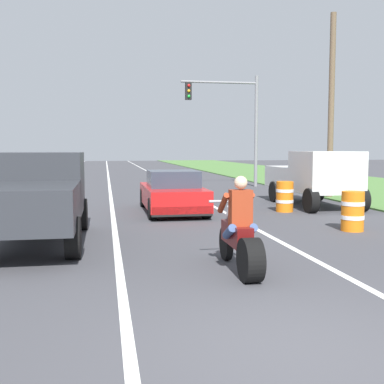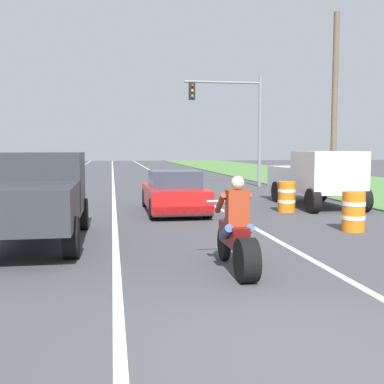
{
  "view_description": "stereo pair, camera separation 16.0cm",
  "coord_description": "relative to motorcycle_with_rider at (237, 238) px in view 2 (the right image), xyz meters",
  "views": [
    {
      "loc": [
        -2.01,
        -4.48,
        2.06
      ],
      "look_at": [
        0.09,
        7.27,
        1.0
      ],
      "focal_mm": 45.38,
      "sensor_mm": 36.0,
      "label": 1
    },
    {
      "loc": [
        -1.85,
        -4.51,
        2.06
      ],
      "look_at": [
        0.09,
        7.27,
        1.0
      ],
      "focal_mm": 45.38,
      "sensor_mm": 36.0,
      "label": 2
    }
  ],
  "objects": [
    {
      "name": "traffic_light_mast_near",
      "position": [
        4.66,
        17.87,
        3.38
      ],
      "size": [
        4.24,
        0.34,
        6.0
      ],
      "color": "gray",
      "rests_on": "ground"
    },
    {
      "name": "lane_stripe_right_solid",
      "position": [
        1.61,
        16.78,
        -0.59
      ],
      "size": [
        0.14,
        120.0,
        0.01
      ],
      "primitive_type": "cube",
      "color": "white",
      "rests_on": "ground"
    },
    {
      "name": "sports_car_red",
      "position": [
        -0.06,
        7.85,
        0.04
      ],
      "size": [
        1.84,
        4.3,
        1.37
      ],
      "color": "red",
      "rests_on": "ground"
    },
    {
      "name": "pickup_truck_right_shoulder_white",
      "position": [
        5.19,
        8.63,
        0.51
      ],
      "size": [
        2.02,
        4.8,
        1.98
      ],
      "color": "silver",
      "rests_on": "ground"
    },
    {
      "name": "utility_pole_roadside",
      "position": [
        7.06,
        11.26,
        3.21
      ],
      "size": [
        0.24,
        0.24,
        7.6
      ],
      "primitive_type": "cylinder",
      "color": "brown",
      "rests_on": "ground"
    },
    {
      "name": "pickup_truck_left_lane_dark_grey",
      "position": [
        -3.68,
        3.15,
        0.51
      ],
      "size": [
        2.02,
        4.8,
        1.98
      ],
      "color": "#2D3035",
      "rests_on": "ground"
    },
    {
      "name": "construction_barrel_nearest",
      "position": [
        3.92,
        3.5,
        -0.09
      ],
      "size": [
        0.58,
        0.58,
        1.0
      ],
      "color": "orange",
      "rests_on": "ground"
    },
    {
      "name": "construction_barrel_mid",
      "position": [
        3.6,
        7.37,
        -0.09
      ],
      "size": [
        0.58,
        0.58,
        1.0
      ],
      "color": "orange",
      "rests_on": "ground"
    },
    {
      "name": "grass_verge_right",
      "position": [
        11.73,
        16.78,
        -0.56
      ],
      "size": [
        10.0,
        120.0,
        0.06
      ],
      "primitive_type": "cube",
      "color": "#517F3D",
      "rests_on": "ground"
    },
    {
      "name": "motorcycle_with_rider",
      "position": [
        0.0,
        0.0,
        0.0
      ],
      "size": [
        0.7,
        2.21,
        1.62
      ],
      "color": "black",
      "rests_on": "ground"
    },
    {
      "name": "lane_stripe_centre_dashed",
      "position": [
        -1.99,
        16.78,
        -0.59
      ],
      "size": [
        0.14,
        120.0,
        0.01
      ],
      "primitive_type": "cube",
      "color": "white",
      "rests_on": "ground"
    },
    {
      "name": "ground_plane",
      "position": [
        -0.19,
        -3.22,
        -0.59
      ],
      "size": [
        160.0,
        160.0,
        0.0
      ],
      "primitive_type": "plane",
      "color": "#424247"
    },
    {
      "name": "lane_stripe_left_solid",
      "position": [
        -5.59,
        16.78,
        -0.59
      ],
      "size": [
        0.14,
        120.0,
        0.01
      ],
      "primitive_type": "cube",
      "color": "white",
      "rests_on": "ground"
    }
  ]
}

